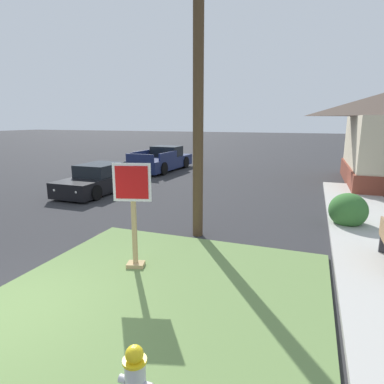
% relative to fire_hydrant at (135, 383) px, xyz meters
% --- Properties ---
extents(ground_plane, '(160.00, 160.00, 0.00)m').
position_rel_fire_hydrant_xyz_m(ground_plane, '(-3.01, 0.97, -0.47)').
color(ground_plane, '#2B2B2D').
extents(grass_corner_patch, '(5.85, 5.85, 0.08)m').
position_rel_fire_hydrant_xyz_m(grass_corner_patch, '(-0.85, 2.30, -0.43)').
color(grass_corner_patch, '#668447').
rests_on(grass_corner_patch, ground).
extents(sidewalk_strip, '(2.20, 16.59, 0.12)m').
position_rel_fire_hydrant_xyz_m(sidewalk_strip, '(3.28, 6.44, -0.41)').
color(sidewalk_strip, '#B2AFA8').
rests_on(sidewalk_strip, ground).
extents(fire_hydrant, '(0.38, 0.34, 0.83)m').
position_rel_fire_hydrant_xyz_m(fire_hydrant, '(0.00, 0.00, 0.00)').
color(fire_hydrant, black).
rests_on(fire_hydrant, grass_corner_patch).
extents(stop_sign, '(0.75, 0.37, 2.23)m').
position_rel_fire_hydrant_xyz_m(stop_sign, '(-1.81, 3.15, 0.73)').
color(stop_sign, tan).
rests_on(stop_sign, grass_corner_patch).
extents(manhole_cover, '(0.70, 0.70, 0.02)m').
position_rel_fire_hydrant_xyz_m(manhole_cover, '(-3.59, 4.75, -0.46)').
color(manhole_cover, black).
rests_on(manhole_cover, ground).
extents(parked_sedan_black, '(1.85, 4.20, 1.25)m').
position_rel_fire_hydrant_xyz_m(parked_sedan_black, '(-7.24, 9.41, 0.07)').
color(parked_sedan_black, black).
rests_on(parked_sedan_black, ground).
extents(pickup_truck_navy, '(2.30, 5.30, 1.48)m').
position_rel_fire_hydrant_xyz_m(pickup_truck_navy, '(-7.33, 16.20, 0.15)').
color(pickup_truck_navy, '#19234C').
rests_on(pickup_truck_navy, ground).
extents(utility_pole, '(1.45, 0.28, 9.77)m').
position_rel_fire_hydrant_xyz_m(utility_pole, '(-1.29, 5.68, 4.61)').
color(utility_pole, '#4C3823').
rests_on(utility_pole, ground).
extents(shrub_by_curb, '(1.10, 1.10, 1.03)m').
position_rel_fire_hydrant_xyz_m(shrub_by_curb, '(2.69, 7.89, 0.05)').
color(shrub_by_curb, '#387030').
rests_on(shrub_by_curb, ground).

